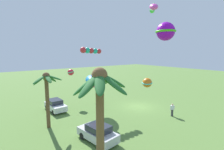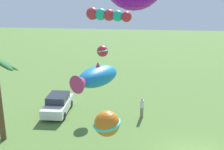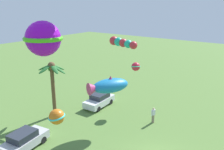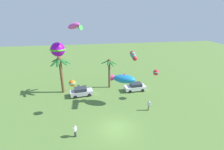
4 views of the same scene
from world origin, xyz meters
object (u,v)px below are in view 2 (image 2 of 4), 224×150
(kite_tube_3, at_px, (107,15))
(kite_ball_5, at_px, (107,124))
(parked_car_0, at_px, (58,104))
(kite_ball_1, at_px, (102,51))
(kite_fish_4, at_px, (96,77))
(spectator_1, at_px, (142,107))

(kite_tube_3, bearing_deg, kite_ball_5, -171.56)
(parked_car_0, distance_m, kite_tube_3, 8.63)
(kite_ball_1, xyz_separation_m, kite_tube_3, (-4.25, -1.03, 3.26))
(kite_ball_1, distance_m, kite_ball_5, 13.34)
(kite_fish_4, xyz_separation_m, kite_ball_5, (-7.54, -1.84, 0.56))
(kite_ball_1, distance_m, kite_fish_4, 5.64)
(kite_ball_1, bearing_deg, spectator_1, -122.78)
(parked_car_0, bearing_deg, kite_ball_5, -152.48)
(parked_car_0, xyz_separation_m, kite_ball_5, (-10.84, -5.65, 4.01))
(parked_car_0, distance_m, spectator_1, 6.73)
(spectator_1, distance_m, kite_fish_4, 5.61)
(spectator_1, bearing_deg, kite_fish_4, 139.18)
(parked_car_0, distance_m, kite_fish_4, 6.10)
(kite_tube_3, bearing_deg, kite_fish_4, 158.79)
(kite_ball_1, bearing_deg, parked_car_0, 124.78)
(kite_ball_5, bearing_deg, spectator_1, -5.66)
(parked_car_0, height_order, kite_ball_1, kite_ball_1)
(spectator_1, bearing_deg, kite_tube_3, 130.34)
(kite_tube_3, relative_size, kite_ball_5, 2.06)
(parked_car_0, height_order, spectator_1, spectator_1)
(kite_ball_1, xyz_separation_m, kite_fish_4, (-5.59, -0.51, -0.50))
(kite_ball_1, bearing_deg, kite_ball_5, -169.86)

